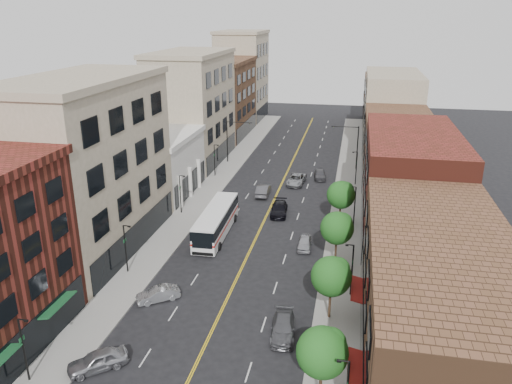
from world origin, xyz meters
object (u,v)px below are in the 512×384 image
Objects in this scene: car_lane_b at (296,180)px; car_lane_c at (320,174)px; car_angle_b at (158,294)px; car_lane_a at (279,209)px; city_bus at (216,220)px; car_lane_behind at (263,190)px; car_parked_mid at (283,328)px; car_parked_far at (305,243)px; car_angle_a at (98,360)px.

car_lane_b is 4.71m from car_lane_c.
car_lane_c is at bearing 127.66° from car_angle_b.
car_lane_a is at bearing 125.90° from car_angle_b.
car_lane_behind is (2.95, 14.19, -1.03)m from city_bus.
car_parked_mid is 16.19m from car_parked_far.
car_lane_behind is (4.24, 29.06, 0.15)m from car_angle_b.
car_lane_behind reaches higher than car_lane_c.
car_parked_mid is at bearing -79.89° from car_lane_b.
city_bus is 24.57m from car_angle_a.
car_parked_mid is 0.93× the size of car_lane_a.
car_lane_behind reaches higher than car_parked_far.
car_lane_behind is at bearing -135.22° from car_lane_c.
car_lane_c is at bearing 85.25° from car_parked_mid.
car_angle_a is 0.90× the size of car_lane_behind.
car_angle_b is at bearing 135.81° from car_angle_a.
car_lane_a is (-4.30, 25.33, 0.05)m from car_parked_mid.
car_angle_a is 1.14× the size of car_parked_far.
car_parked_far reaches higher than car_angle_b.
car_angle_a reaches higher than car_parked_mid.
car_lane_c is (4.00, 15.78, -0.01)m from car_lane_a.
car_angle_b is at bearing 80.49° from car_lane_behind.
city_bus is 3.23× the size of car_parked_far.
car_lane_behind is (-7.60, 15.74, 0.14)m from car_parked_far.
car_lane_a is at bearing -88.55° from car_lane_b.
car_parked_far is at bearing -9.88° from city_bus.
car_parked_mid is (11.84, -2.87, 0.04)m from car_angle_b.
car_lane_c is (10.25, 23.37, -1.10)m from city_bus.
car_parked_mid is 0.98× the size of car_lane_behind.
car_parked_far is 24.92m from car_lane_c.
car_lane_behind is at bearing 76.75° from city_bus.
car_parked_far is at bearing -75.86° from car_lane_b.
city_bus is 2.43× the size of car_lane_a.
car_angle_a is 0.82× the size of car_lane_b.
car_parked_mid is at bearing 78.57° from car_angle_a.
car_lane_c is at bearing 71.22° from car_lane_a.
car_lane_a is at bearing 115.37° from car_lane_behind.
car_lane_b reaches higher than car_lane_a.
car_lane_behind is at bearing 114.14° from car_parked_far.
city_bus is 9.89m from car_lane_a.
car_parked_mid is 1.11× the size of car_lane_c.
car_angle_b is (-1.29, -14.87, -1.18)m from city_bus.
city_bus is at bearing -120.42° from car_lane_c.
car_lane_c is (-0.30, 24.92, 0.07)m from car_parked_far.
city_bus reaches higher than car_lane_b.
car_angle_b is at bearing -98.63° from car_lane_b.
car_lane_behind is 0.90× the size of car_lane_b.
car_lane_a reaches higher than car_lane_c.
car_lane_behind is at bearing 133.20° from car_angle_a.
car_angle_a is at bearing -40.38° from car_angle_b.
car_angle_b is at bearing -96.48° from city_bus.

